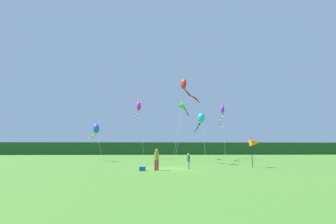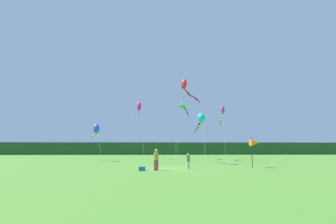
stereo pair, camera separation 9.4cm
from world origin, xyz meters
TOP-DOWN VIEW (x-y plane):
  - ground_plane at (0.00, 0.00)m, footprint 120.00×120.00m
  - distant_treeline at (0.00, 45.00)m, footprint 108.00×2.57m
  - person_adult at (-1.25, -1.77)m, footprint 0.37×0.37m
  - person_child at (1.49, -0.49)m, footprint 0.29×0.29m
  - cooler_box at (-2.34, -2.10)m, footprint 0.49×0.37m
  - banner_flag_pole at (7.93, 0.73)m, footprint 0.90×0.70m
  - kite_cyan at (3.79, 5.78)m, footprint 0.86×5.76m
  - kite_purple at (9.29, 16.59)m, footprint 2.29×10.36m
  - kite_magenta at (-4.52, 18.24)m, footprint 2.58×8.83m
  - kite_green at (2.86, 16.67)m, footprint 2.92×7.17m
  - kite_red at (2.90, 13.12)m, footprint 4.92×6.73m
  - kite_blue at (-9.74, 11.59)m, footprint 3.41×5.43m

SIDE VIEW (x-z plane):
  - ground_plane at x=0.00m, z-range 0.00..0.00m
  - cooler_box at x=-2.34m, z-range 0.00..0.32m
  - person_child at x=1.49m, z-range 0.08..1.39m
  - person_adult at x=-1.25m, z-range 0.10..1.80m
  - distant_treeline at x=0.00m, z-range 0.00..3.35m
  - banner_flag_pole at x=7.93m, z-range 0.87..3.66m
  - kite_blue at x=-9.74m, z-range 1.70..6.95m
  - kite_cyan at x=3.79m, z-range 2.16..8.05m
  - kite_purple at x=9.29m, z-range 3.08..11.73m
  - kite_magenta at x=-4.52m, z-range 3.71..13.36m
  - kite_green at x=2.86m, z-range 4.00..13.51m
  - kite_red at x=2.90m, z-range 4.92..16.98m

